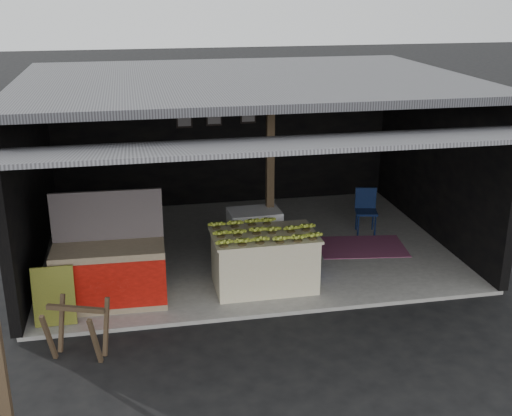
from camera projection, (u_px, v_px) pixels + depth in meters
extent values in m
plane|color=black|center=(277.00, 317.00, 9.04)|extent=(80.00, 80.00, 0.00)
cube|color=gray|center=(246.00, 247.00, 11.34)|extent=(7.00, 5.00, 0.06)
cube|color=black|center=(223.00, 134.00, 13.16)|extent=(7.00, 0.15, 2.90)
cube|color=black|center=(29.00, 178.00, 10.21)|extent=(0.15, 5.00, 2.90)
cube|color=black|center=(437.00, 156.00, 11.49)|extent=(0.15, 5.00, 2.90)
cube|color=#232326|center=(245.00, 80.00, 10.37)|extent=(7.20, 5.20, 0.12)
cube|color=#232326|center=(299.00, 143.00, 7.25)|extent=(7.40, 2.47, 0.48)
cube|color=#493724|center=(270.00, 177.00, 10.36)|extent=(0.12, 0.12, 2.85)
cube|color=silver|center=(264.00, 262.00, 9.67)|extent=(1.51, 0.91, 0.82)
cube|color=silver|center=(264.00, 235.00, 9.53)|extent=(1.57, 0.97, 0.04)
cube|color=white|center=(254.00, 237.00, 10.48)|extent=(0.85, 0.59, 0.92)
cube|color=navy|center=(258.00, 241.00, 10.20)|extent=(0.65, 0.04, 0.28)
cube|color=#B21414|center=(258.00, 259.00, 10.31)|extent=(0.42, 0.03, 0.09)
cube|color=#998466|center=(110.00, 276.00, 9.14)|extent=(1.59, 0.74, 0.88)
cube|color=red|center=(110.00, 287.00, 8.81)|extent=(1.57, 0.07, 0.69)
cube|color=white|center=(110.00, 287.00, 8.80)|extent=(0.53, 0.03, 0.18)
cube|color=#171E46|center=(106.00, 215.00, 9.14)|extent=(1.57, 0.10, 0.74)
cube|color=black|center=(54.00, 296.00, 8.60)|extent=(0.55, 0.16, 0.82)
cube|color=#493724|center=(49.00, 337.00, 7.80)|extent=(0.14, 0.28, 0.72)
cube|color=#493724|center=(95.00, 341.00, 7.71)|extent=(0.14, 0.28, 0.72)
cube|color=#493724|center=(62.00, 323.00, 8.13)|extent=(0.14, 0.28, 0.72)
cube|color=#493724|center=(106.00, 327.00, 8.04)|extent=(0.14, 0.28, 0.72)
cube|color=#493724|center=(76.00, 309.00, 7.81)|extent=(0.72, 0.31, 0.06)
cylinder|color=navy|center=(307.00, 256.00, 10.20)|extent=(0.37, 0.37, 0.55)
cylinder|color=#0B193E|center=(358.00, 225.00, 11.71)|extent=(0.03, 0.03, 0.41)
cylinder|color=#0B193E|center=(375.00, 225.00, 11.71)|extent=(0.03, 0.03, 0.41)
cylinder|color=#0B193E|center=(356.00, 219.00, 12.00)|extent=(0.03, 0.03, 0.41)
cylinder|color=#0B193E|center=(373.00, 220.00, 12.00)|extent=(0.03, 0.03, 0.41)
cube|color=#0B193E|center=(366.00, 212.00, 11.79)|extent=(0.47, 0.47, 0.04)
cube|color=#0B193E|center=(366.00, 198.00, 11.88)|extent=(0.39, 0.13, 0.42)
cube|color=#7E1C61|center=(362.00, 247.00, 11.27)|extent=(1.62, 1.20, 0.01)
cube|color=black|center=(184.00, 117.00, 12.79)|extent=(0.32, 0.03, 0.42)
cube|color=#4C4C59|center=(184.00, 118.00, 12.77)|extent=(0.26, 0.02, 0.34)
cube|color=black|center=(214.00, 115.00, 12.89)|extent=(0.32, 0.03, 0.42)
cube|color=#4C4C59|center=(214.00, 116.00, 12.88)|extent=(0.26, 0.02, 0.34)
cube|color=black|center=(248.00, 113.00, 13.02)|extent=(0.32, 0.03, 0.42)
cube|color=#4C4C59|center=(248.00, 113.00, 13.00)|extent=(0.26, 0.02, 0.34)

